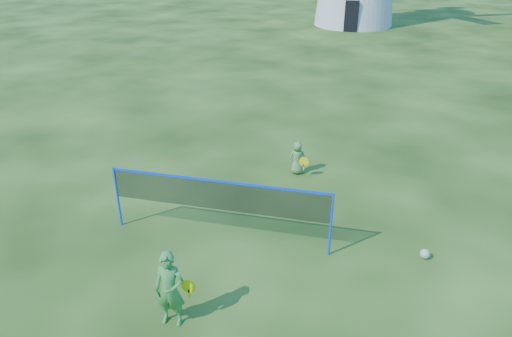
{
  "coord_description": "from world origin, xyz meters",
  "views": [
    {
      "loc": [
        2.5,
        -8.94,
        6.41
      ],
      "look_at": [
        0.2,
        0.5,
        1.5
      ],
      "focal_mm": 33.29,
      "sensor_mm": 36.0,
      "label": 1
    }
  ],
  "objects_px": {
    "player_boy": "(298,158)",
    "play_ball": "(425,254)",
    "badminton_net": "(218,196)",
    "player_girl": "(170,289)"
  },
  "relations": [
    {
      "from": "player_girl",
      "to": "play_ball",
      "type": "bearing_deg",
      "value": 30.82
    },
    {
      "from": "player_girl",
      "to": "player_boy",
      "type": "bearing_deg",
      "value": 76.2
    },
    {
      "from": "badminton_net",
      "to": "play_ball",
      "type": "distance_m",
      "value": 4.68
    },
    {
      "from": "badminton_net",
      "to": "player_boy",
      "type": "bearing_deg",
      "value": 72.14
    },
    {
      "from": "badminton_net",
      "to": "player_girl",
      "type": "distance_m",
      "value": 2.72
    },
    {
      "from": "badminton_net",
      "to": "player_girl",
      "type": "relative_size",
      "value": 3.32
    },
    {
      "from": "player_boy",
      "to": "play_ball",
      "type": "relative_size",
      "value": 4.45
    },
    {
      "from": "player_girl",
      "to": "player_boy",
      "type": "relative_size",
      "value": 1.56
    },
    {
      "from": "player_girl",
      "to": "play_ball",
      "type": "distance_m",
      "value": 5.56
    },
    {
      "from": "player_boy",
      "to": "play_ball",
      "type": "distance_m",
      "value": 4.75
    }
  ]
}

